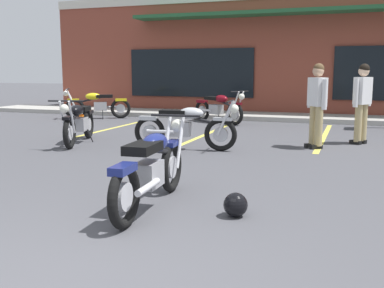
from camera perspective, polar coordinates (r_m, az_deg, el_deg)
ground_plane at (r=6.85m, az=2.03°, el=-3.81°), size 80.00×80.00×0.00m
sidewalk_kerb at (r=14.86m, az=11.76°, el=3.29°), size 22.00×1.80×0.14m
brick_storefront_building at (r=18.46m, az=13.60°, el=10.62°), size 18.09×6.37×4.17m
painted_stall_lines at (r=11.33m, az=9.21°, el=1.26°), size 8.31×4.80×0.01m
motorcycle_foreground_classic at (r=5.16m, az=-5.04°, el=-2.88°), size 0.66×2.11×0.98m
motorcycle_black_cruiser at (r=8.92m, az=-0.82°, el=2.24°), size 2.11×0.66×0.98m
motorcycle_silver_naked at (r=9.98m, az=-13.89°, el=2.70°), size 0.98×2.05×0.98m
motorcycle_blue_standard at (r=15.02m, az=-11.74°, el=4.86°), size 1.90×1.30×0.98m
motorcycle_green_cafe_racer at (r=13.50m, az=3.31°, el=4.57°), size 1.86×1.36×0.98m
person_in_black_shirt at (r=10.20m, az=20.43°, el=5.29°), size 0.41×0.56×1.68m
person_in_shorts_foreground at (r=9.37m, az=15.30°, el=5.25°), size 0.44×0.54×1.68m
helmet_on_pavement at (r=4.90m, az=5.45°, el=-7.55°), size 0.26×0.26×0.26m
traffic_cone at (r=13.78m, az=-13.56°, el=3.58°), size 0.34×0.34×0.53m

